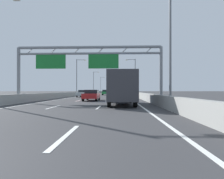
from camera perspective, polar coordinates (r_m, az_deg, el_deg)
The scene contains 56 objects.
ground_plane at distance 101.96m, azimuth 0.15°, elevation -0.95°, with size 260.00×260.00×0.00m, color #38383A.
lane_dash_left_1 at distance 15.35m, azimuth -17.67°, elevation -5.23°, with size 0.16×3.00×0.01m, color white.
lane_dash_left_2 at distance 23.99m, azimuth -10.39°, elevation -3.42°, with size 0.16×3.00×0.01m, color white.
lane_dash_left_3 at distance 32.83m, azimuth -7.01°, elevation -2.55°, with size 0.16×3.00×0.01m, color white.
lane_dash_left_4 at distance 41.74m, azimuth -5.06°, elevation -2.05°, with size 0.16×3.00×0.01m, color white.
lane_dash_left_5 at distance 50.68m, azimuth -3.80°, elevation -1.72°, with size 0.16×3.00×0.01m, color white.
lane_dash_left_6 at distance 59.63m, azimuth -2.92°, elevation -1.49°, with size 0.16×3.00×0.01m, color white.
lane_dash_left_7 at distance 68.60m, azimuth -2.27°, elevation -1.32°, with size 0.16×3.00×0.01m, color white.
lane_dash_left_8 at distance 77.58m, azimuth -1.77°, elevation -1.19°, with size 0.16×3.00×0.01m, color white.
lane_dash_left_9 at distance 86.56m, azimuth -1.38°, elevation -1.09°, with size 0.16×3.00×0.01m, color white.
lane_dash_left_10 at distance 95.54m, azimuth -1.05°, elevation -1.00°, with size 0.16×3.00×0.01m, color white.
lane_dash_left_11 at distance 104.53m, azimuth -0.79°, elevation -0.93°, with size 0.16×3.00×0.01m, color white.
lane_dash_left_12 at distance 113.52m, azimuth -0.56°, elevation -0.87°, with size 0.16×3.00×0.01m, color white.
lane_dash_left_13 at distance 122.51m, azimuth -0.37°, elevation -0.82°, with size 0.16×3.00×0.01m, color white.
lane_dash_left_14 at distance 131.50m, azimuth -0.21°, elevation -0.78°, with size 0.16×3.00×0.01m, color white.
lane_dash_left_15 at distance 140.50m, azimuth -0.06°, elevation -0.74°, with size 0.16×3.00×0.01m, color white.
lane_dash_left_16 at distance 149.49m, azimuth 0.06°, elevation -0.71°, with size 0.16×3.00×0.01m, color white.
lane_dash_left_17 at distance 158.48m, azimuth 0.17°, elevation -0.68°, with size 0.16×3.00×0.01m, color white.
lane_dash_right_0 at distance 5.78m, azimuth -14.07°, elevation -13.72°, with size 0.16×3.00×0.01m, color white.
lane_dash_right_1 at distance 14.54m, azimuth -4.13°, elevation -5.52°, with size 0.16×3.00×0.01m, color white.
lane_dash_right_2 at distance 23.49m, azimuth -1.77°, elevation -3.49°, with size 0.16×3.00×0.01m, color white.
lane_dash_right_3 at distance 32.46m, azimuth -0.71°, elevation -2.58°, with size 0.16×3.00×0.01m, color white.
lane_dash_right_4 at distance 41.45m, azimuth -0.11°, elevation -2.06°, with size 0.16×3.00×0.01m, color white.
lane_dash_right_5 at distance 50.44m, azimuth 0.27°, elevation -1.73°, with size 0.16×3.00×0.01m, color white.
lane_dash_right_6 at distance 59.43m, azimuth 0.54°, elevation -1.49°, with size 0.16×3.00×0.01m, color white.
lane_dash_right_7 at distance 68.43m, azimuth 0.74°, elevation -1.32°, with size 0.16×3.00×0.01m, color white.
lane_dash_right_8 at distance 77.42m, azimuth 0.89°, elevation -1.19°, with size 0.16×3.00×0.01m, color white.
lane_dash_right_9 at distance 86.42m, azimuth 1.01°, elevation -1.09°, with size 0.16×3.00×0.01m, color white.
lane_dash_right_10 at distance 95.42m, azimuth 1.10°, elevation -1.00°, with size 0.16×3.00×0.01m, color white.
lane_dash_right_11 at distance 104.42m, azimuth 1.19°, elevation -0.93°, with size 0.16×3.00×0.01m, color white.
lane_dash_right_12 at distance 113.41m, azimuth 1.25°, elevation -0.87°, with size 0.16×3.00×0.01m, color white.
lane_dash_right_13 at distance 122.41m, azimuth 1.31°, elevation -0.82°, with size 0.16×3.00×0.01m, color white.
lane_dash_right_14 at distance 131.41m, azimuth 1.36°, elevation -0.78°, with size 0.16×3.00×0.01m, color white.
lane_dash_right_15 at distance 140.41m, azimuth 1.40°, elevation -0.74°, with size 0.16×3.00×0.01m, color white.
lane_dash_right_16 at distance 149.41m, azimuth 1.44°, elevation -0.71°, with size 0.16×3.00×0.01m, color white.
lane_dash_right_17 at distance 158.41m, azimuth 1.48°, elevation -0.68°, with size 0.16×3.00×0.01m, color white.
edge_line_left at distance 90.32m, azimuth -3.43°, elevation -1.05°, with size 0.16×176.00×0.01m, color white.
edge_line_right at distance 89.93m, azimuth 3.25°, elevation -1.05°, with size 0.16×176.00×0.01m, color white.
barrier_left at distance 112.37m, azimuth -3.20°, elevation -0.64°, with size 0.45×220.00×0.95m.
barrier_right at distance 111.95m, azimuth 3.85°, elevation -0.64°, with size 0.45×220.00×0.95m.
sign_gantry at distance 21.26m, azimuth -8.02°, elevation 9.19°, with size 16.52×0.36×6.36m.
streetlamp_right_near at distance 16.64m, azimuth 16.77°, elevation 13.87°, with size 2.58×0.28×9.50m.
streetlamp_left_mid at distance 49.58m, azimuth -10.61°, elevation 4.49°, with size 2.58×0.28×9.50m.
streetlamp_right_mid at distance 48.56m, azimuth 6.91°, elevation 4.58°, with size 2.58×0.28×9.50m.
streetlamp_left_far at distance 81.64m, azimuth -5.59°, elevation 2.65°, with size 2.58×0.28×9.50m.
streetlamp_right_far at distance 81.02m, azimuth 4.95°, elevation 2.67°, with size 2.58×0.28×9.50m.
streetlamp_left_distant at distance 114.01m, azimuth -3.41°, elevation 1.84°, with size 2.58×0.28×9.50m.
streetlamp_right_distant at distance 113.57m, azimuth 4.11°, elevation 1.85°, with size 2.58×0.28×9.50m.
yellow_car at distance 111.79m, azimuth 2.25°, elevation -0.49°, with size 1.81×4.13×1.47m.
black_car at distance 137.73m, azimuth -0.92°, elevation -0.45°, with size 1.87×4.23×1.39m.
blue_car at distance 74.29m, azimuth -0.63°, elevation -0.65°, with size 1.88×4.35×1.50m.
red_car at distance 24.05m, azimuth -6.30°, elevation -1.68°, with size 1.84×4.34×1.40m.
orange_car at distance 89.07m, azimuth -0.17°, elevation -0.59°, with size 1.85×4.56×1.40m.
silver_car at distance 37.03m, azimuth -9.09°, elevation -1.18°, with size 1.70×4.40×1.39m.
green_car at distance 50.83m, azimuth -2.01°, elevation -0.88°, with size 1.78×4.12×1.45m.
box_truck at distance 16.92m, azimuth 3.02°, elevation 0.60°, with size 2.36×7.70×2.90m.
Camera 1 is at (3.36, -1.89, 1.36)m, focal length 29.55 mm.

